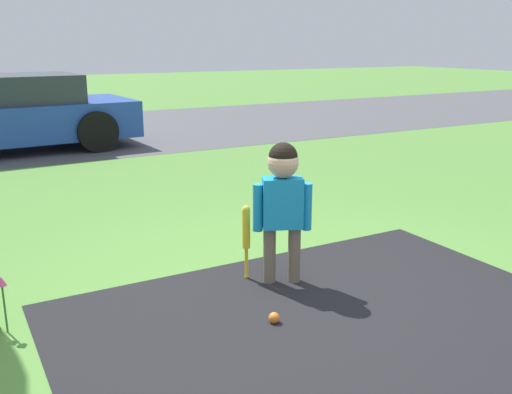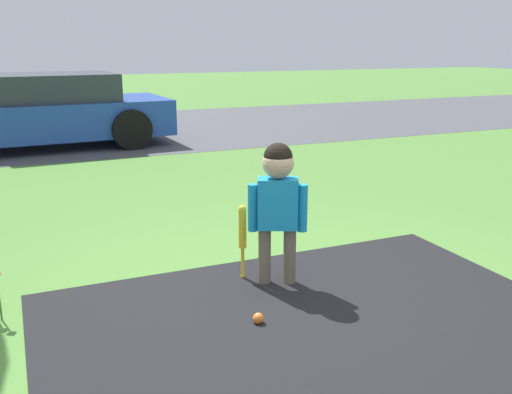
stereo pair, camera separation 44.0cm
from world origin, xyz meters
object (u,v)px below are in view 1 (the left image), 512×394
child (283,193)px  sports_ball (274,318)px  baseball_bat (246,232)px  parked_car (4,115)px

child → sports_ball: child is taller
child → baseball_bat: child is taller
child → baseball_bat: (-0.20, 0.18, -0.31)m
child → parked_car: (-1.18, 6.80, -0.09)m
baseball_bat → sports_ball: 0.82m
baseball_bat → parked_car: (-0.98, 6.61, 0.22)m
child → parked_car: 6.90m
child → sports_ball: bearing=-101.1°
baseball_bat → parked_car: bearing=98.4°
sports_ball → parked_car: parked_car is taller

